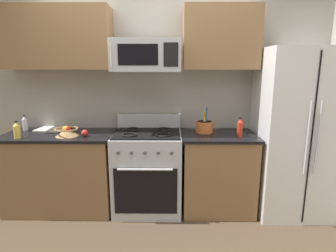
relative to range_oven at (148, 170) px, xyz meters
The scene contains 16 objects.
ground_plane 0.83m from the range_oven, 90.00° to the right, with size 16.00×16.00×0.00m, color #473828.
wall_back 0.91m from the range_oven, 90.00° to the left, with size 8.00×0.10×2.60m, color #9E998E.
counter_left 1.01m from the range_oven, behind, with size 1.23×0.63×0.91m.
range_oven is the anchor object (origin of this frame).
counter_right 0.81m from the range_oven, ahead, with size 0.83×0.63×0.91m.
refrigerator 1.72m from the range_oven, ahead, with size 0.83×0.74×1.85m.
microwave 1.30m from the range_oven, 90.05° to the left, with size 0.73×0.44×0.34m.
upper_cabinets_left 1.80m from the range_oven, behind, with size 1.22×0.34×0.67m.
upper_cabinets_right 1.70m from the range_oven, 11.25° to the left, with size 0.82×0.34×0.67m.
utensil_crock 0.83m from the range_oven, ahead, with size 0.20×0.20×0.31m.
fruit_basket 1.00m from the range_oven, behind, with size 0.25×0.25×0.11m.
apple_loose 0.83m from the range_oven, behind, with size 0.07×0.07×0.07m, color red.
cutting_board 1.27m from the range_oven, behind, with size 0.32×0.26×0.02m, color silver.
bottle_hot_sauce 1.15m from the range_oven, ahead, with size 0.06×0.06×0.21m.
bottle_vinegar 1.56m from the range_oven, behind, with size 0.05×0.05×0.19m.
bottle_oil 1.47m from the range_oven, behind, with size 0.07×0.07×0.19m.
Camera 1 is at (0.26, -2.32, 1.66)m, focal length 29.46 mm.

